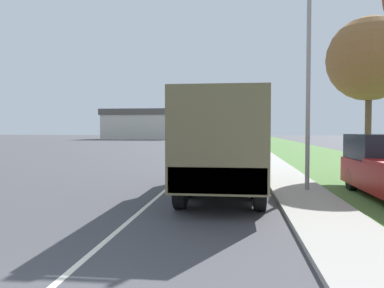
% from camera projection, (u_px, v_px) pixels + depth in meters
% --- Properties ---
extents(ground_plane, '(180.00, 180.00, 0.00)m').
position_uv_depth(ground_plane, '(215.00, 148.00, 42.36)').
color(ground_plane, '#424247').
extents(lane_centre_stripe, '(0.12, 120.00, 0.00)m').
position_uv_depth(lane_centre_stripe, '(215.00, 148.00, 42.36)').
color(lane_centre_stripe, silver).
rests_on(lane_centre_stripe, ground).
extents(sidewalk_right, '(1.80, 120.00, 0.12)m').
position_uv_depth(sidewalk_right, '(255.00, 148.00, 41.82)').
color(sidewalk_right, '#9E9B93').
rests_on(sidewalk_right, ground).
extents(grass_strip_right, '(7.00, 120.00, 0.02)m').
position_uv_depth(grass_strip_right, '(295.00, 148.00, 41.31)').
color(grass_strip_right, '#4C7538').
rests_on(grass_strip_right, ground).
extents(military_truck, '(2.36, 7.66, 3.12)m').
position_uv_depth(military_truck, '(223.00, 141.00, 11.95)').
color(military_truck, '#606647').
rests_on(military_truck, ground).
extents(car_nearest_ahead, '(1.94, 4.57, 1.70)m').
position_uv_depth(car_nearest_ahead, '(231.00, 149.00, 25.35)').
color(car_nearest_ahead, silver).
rests_on(car_nearest_ahead, ground).
extents(car_second_ahead, '(1.93, 4.59, 1.45)m').
position_uv_depth(car_second_ahead, '(234.00, 143.00, 38.19)').
color(car_second_ahead, '#336B3D').
rests_on(car_second_ahead, ground).
extents(lamp_post, '(1.69, 0.24, 7.28)m').
position_uv_depth(lamp_post, '(302.00, 58.00, 12.17)').
color(lamp_post, gray).
rests_on(lamp_post, sidewalk_right).
extents(tree_mid_right, '(3.65, 3.65, 6.99)m').
position_uv_depth(tree_mid_right, '(369.00, 59.00, 16.35)').
color(tree_mid_right, brown).
rests_on(tree_mid_right, grass_strip_right).
extents(building_distant, '(17.34, 8.33, 6.34)m').
position_uv_depth(building_distant, '(144.00, 124.00, 79.93)').
color(building_distant, beige).
rests_on(building_distant, ground).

